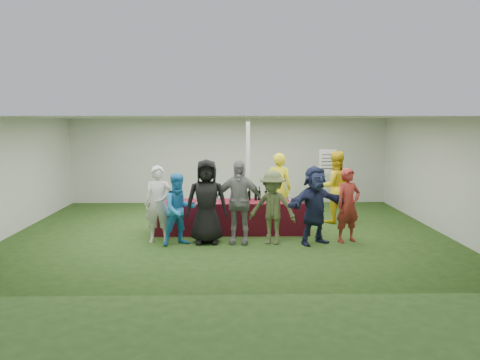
{
  "coord_description": "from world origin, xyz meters",
  "views": [
    {
      "loc": [
        0.04,
        -10.82,
        2.64
      ],
      "look_at": [
        0.27,
        -0.04,
        1.25
      ],
      "focal_mm": 35.0,
      "sensor_mm": 36.0,
      "label": 1
    }
  ],
  "objects_px": {
    "customer_5": "(315,205)",
    "customer_3": "(238,202)",
    "customer_6": "(348,205)",
    "staff_pourer": "(279,188)",
    "serving_table": "(232,217)",
    "wine_list_sign": "(328,166)",
    "customer_1": "(179,209)",
    "dump_bucket": "(304,199)",
    "customer_0": "(159,204)",
    "staff_back": "(335,187)",
    "customer_4": "(272,208)",
    "customer_2": "(207,201)"
  },
  "relations": [
    {
      "from": "serving_table",
      "to": "customer_2",
      "type": "height_order",
      "value": "customer_2"
    },
    {
      "from": "staff_back",
      "to": "customer_5",
      "type": "distance_m",
      "value": 2.27
    },
    {
      "from": "dump_bucket",
      "to": "customer_3",
      "type": "distance_m",
      "value": 1.68
    },
    {
      "from": "customer_5",
      "to": "customer_3",
      "type": "bearing_deg",
      "value": 149.18
    },
    {
      "from": "customer_3",
      "to": "customer_5",
      "type": "distance_m",
      "value": 1.63
    },
    {
      "from": "customer_4",
      "to": "customer_6",
      "type": "bearing_deg",
      "value": 23.47
    },
    {
      "from": "customer_1",
      "to": "customer_2",
      "type": "xyz_separation_m",
      "value": [
        0.57,
        0.14,
        0.14
      ]
    },
    {
      "from": "serving_table",
      "to": "customer_1",
      "type": "distance_m",
      "value": 1.58
    },
    {
      "from": "wine_list_sign",
      "to": "customer_4",
      "type": "bearing_deg",
      "value": -118.26
    },
    {
      "from": "customer_3",
      "to": "customer_4",
      "type": "height_order",
      "value": "customer_3"
    },
    {
      "from": "customer_5",
      "to": "customer_6",
      "type": "distance_m",
      "value": 0.77
    },
    {
      "from": "staff_pourer",
      "to": "customer_0",
      "type": "relative_size",
      "value": 1.09
    },
    {
      "from": "wine_list_sign",
      "to": "customer_0",
      "type": "distance_m",
      "value": 5.52
    },
    {
      "from": "serving_table",
      "to": "customer_3",
      "type": "xyz_separation_m",
      "value": [
        0.15,
        -0.94,
        0.53
      ]
    },
    {
      "from": "dump_bucket",
      "to": "customer_0",
      "type": "xyz_separation_m",
      "value": [
        -3.24,
        -0.59,
        -0.01
      ]
    },
    {
      "from": "dump_bucket",
      "to": "customer_2",
      "type": "height_order",
      "value": "customer_2"
    },
    {
      "from": "serving_table",
      "to": "wine_list_sign",
      "type": "xyz_separation_m",
      "value": [
        2.78,
        2.54,
        0.94
      ]
    },
    {
      "from": "wine_list_sign",
      "to": "customer_2",
      "type": "height_order",
      "value": "customer_2"
    },
    {
      "from": "customer_0",
      "to": "customer_2",
      "type": "distance_m",
      "value": 1.05
    },
    {
      "from": "customer_4",
      "to": "customer_5",
      "type": "distance_m",
      "value": 0.9
    },
    {
      "from": "serving_table",
      "to": "customer_5",
      "type": "distance_m",
      "value": 2.1
    },
    {
      "from": "wine_list_sign",
      "to": "staff_pourer",
      "type": "relative_size",
      "value": 0.99
    },
    {
      "from": "customer_3",
      "to": "customer_4",
      "type": "relative_size",
      "value": 1.15
    },
    {
      "from": "staff_back",
      "to": "customer_1",
      "type": "distance_m",
      "value": 4.32
    },
    {
      "from": "serving_table",
      "to": "customer_6",
      "type": "xyz_separation_m",
      "value": [
        2.52,
        -0.88,
        0.43
      ]
    },
    {
      "from": "wine_list_sign",
      "to": "customer_4",
      "type": "xyz_separation_m",
      "value": [
        -1.91,
        -3.55,
        -0.53
      ]
    },
    {
      "from": "staff_pourer",
      "to": "customer_5",
      "type": "height_order",
      "value": "staff_pourer"
    },
    {
      "from": "serving_table",
      "to": "customer_4",
      "type": "relative_size",
      "value": 2.29
    },
    {
      "from": "serving_table",
      "to": "customer_1",
      "type": "bearing_deg",
      "value": -136.18
    },
    {
      "from": "customer_1",
      "to": "customer_6",
      "type": "bearing_deg",
      "value": -22.07
    },
    {
      "from": "customer_2",
      "to": "customer_4",
      "type": "bearing_deg",
      "value": -5.19
    },
    {
      "from": "customer_3",
      "to": "staff_back",
      "type": "bearing_deg",
      "value": 47.06
    },
    {
      "from": "customer_1",
      "to": "customer_2",
      "type": "height_order",
      "value": "customer_2"
    },
    {
      "from": "customer_5",
      "to": "customer_6",
      "type": "bearing_deg",
      "value": -15.81
    },
    {
      "from": "staff_back",
      "to": "customer_0",
      "type": "relative_size",
      "value": 1.11
    },
    {
      "from": "staff_pourer",
      "to": "customer_6",
      "type": "relative_size",
      "value": 1.12
    },
    {
      "from": "dump_bucket",
      "to": "staff_back",
      "type": "xyz_separation_m",
      "value": [
        1.0,
        1.27,
        0.09
      ]
    },
    {
      "from": "dump_bucket",
      "to": "customer_0",
      "type": "bearing_deg",
      "value": -169.7
    },
    {
      "from": "serving_table",
      "to": "staff_back",
      "type": "distance_m",
      "value": 2.92
    },
    {
      "from": "serving_table",
      "to": "wine_list_sign",
      "type": "height_order",
      "value": "wine_list_sign"
    },
    {
      "from": "dump_bucket",
      "to": "staff_pourer",
      "type": "xyz_separation_m",
      "value": [
        -0.46,
        1.21,
        0.07
      ]
    },
    {
      "from": "customer_1",
      "to": "customer_6",
      "type": "relative_size",
      "value": 0.95
    },
    {
      "from": "wine_list_sign",
      "to": "customer_4",
      "type": "distance_m",
      "value": 4.06
    },
    {
      "from": "staff_pourer",
      "to": "customer_3",
      "type": "distance_m",
      "value": 2.2
    },
    {
      "from": "dump_bucket",
      "to": "staff_back",
      "type": "height_order",
      "value": "staff_back"
    },
    {
      "from": "serving_table",
      "to": "customer_5",
      "type": "height_order",
      "value": "customer_5"
    },
    {
      "from": "dump_bucket",
      "to": "customer_2",
      "type": "distance_m",
      "value": 2.31
    },
    {
      "from": "customer_6",
      "to": "customer_0",
      "type": "bearing_deg",
      "value": 156.84
    },
    {
      "from": "customer_0",
      "to": "dump_bucket",
      "type": "bearing_deg",
      "value": 10.15
    },
    {
      "from": "wine_list_sign",
      "to": "customer_2",
      "type": "xyz_separation_m",
      "value": [
        -3.31,
        -3.46,
        -0.41
      ]
    }
  ]
}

